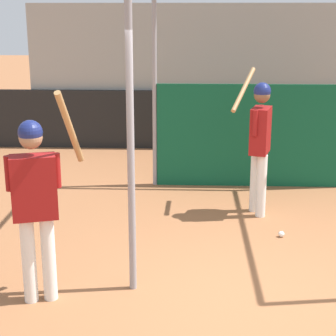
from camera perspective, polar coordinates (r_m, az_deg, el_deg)
name	(u,v)px	position (r m, az deg, el deg)	size (l,w,h in m)	color
ground_plane	(255,304)	(5.48, 8.83, -13.54)	(60.00, 60.00, 0.00)	#935B38
outfield_wall	(222,120)	(11.16, 5.53, 4.87)	(24.00, 0.12, 1.15)	black
bleacher_section	(219,69)	(12.69, 5.24, 9.99)	(7.60, 3.20, 2.83)	#9E9E99
batting_cage	(262,108)	(8.04, 9.54, 6.05)	(3.18, 3.53, 3.08)	gray
player_batter	(260,136)	(7.46, 9.30, 3.22)	(0.56, 0.89, 1.91)	white
player_waiting	(36,195)	(5.22, -13.29, -2.72)	(0.66, 0.54, 2.02)	white
baseball	(281,234)	(7.01, 11.45, -6.60)	(0.07, 0.07, 0.07)	white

